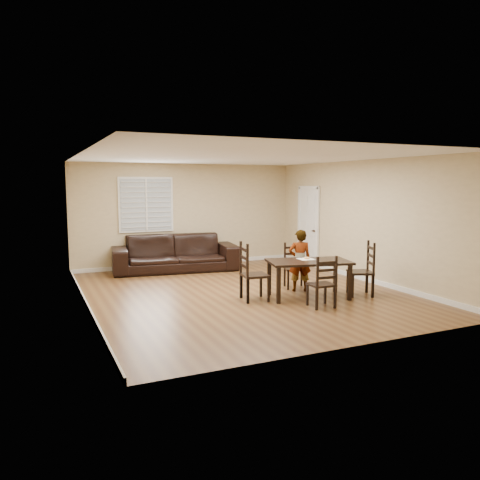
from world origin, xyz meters
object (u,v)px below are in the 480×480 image
object	(u,v)px
donut	(307,258)
sofa	(175,253)
child	(300,260)
chair_left	(248,274)
dining_table	(309,265)
chair_far	(325,285)
chair_right	(367,271)
chair_near	(294,267)

from	to	relation	value
donut	sofa	size ratio (longest dim) A/B	0.04
child	sofa	distance (m)	3.63
chair_left	donut	world-z (taller)	chair_left
dining_table	chair_far	bearing A→B (deg)	-88.64
chair_right	sofa	distance (m)	4.87
chair_left	child	distance (m)	1.33
donut	chair_right	bearing A→B (deg)	-23.46
chair_right	chair_far	bearing A→B (deg)	-45.83
dining_table	sofa	bearing A→B (deg)	125.92
chair_far	donut	distance (m)	1.04
dining_table	chair_near	distance (m)	1.00
chair_far	sofa	distance (m)	4.76
sofa	child	bearing A→B (deg)	-55.16
dining_table	chair_left	distance (m)	1.20
sofa	chair_left	bearing A→B (deg)	-76.35
chair_near	chair_right	size ratio (longest dim) A/B	0.89
chair_far	child	xyz separation A→B (m)	(0.31, 1.33, 0.21)
chair_far	sofa	xyz separation A→B (m)	(-1.35, 4.56, 0.03)
chair_right	child	xyz separation A→B (m)	(-1.01, 0.85, 0.15)
chair_far	donut	world-z (taller)	chair_far
dining_table	chair_right	bearing A→B (deg)	-1.08
chair_near	sofa	world-z (taller)	chair_near
chair_near	chair_right	world-z (taller)	chair_right
chair_near	sofa	distance (m)	3.33
dining_table	chair_right	distance (m)	1.19
chair_near	dining_table	bearing A→B (deg)	-86.69
dining_table	donut	world-z (taller)	donut
donut	sofa	bearing A→B (deg)	113.69
dining_table	chair_right	size ratio (longest dim) A/B	1.60
donut	chair_far	bearing A→B (deg)	-103.93
chair_near	chair_far	bearing A→B (deg)	-85.87
chair_left	sofa	bearing A→B (deg)	13.87
chair_far	chair_right	bearing A→B (deg)	-155.59
dining_table	chair_far	size ratio (longest dim) A/B	1.82
chair_near	chair_right	distance (m)	1.54
chair_near	child	world-z (taller)	child
dining_table	child	world-z (taller)	child
dining_table	child	size ratio (longest dim) A/B	1.35
chair_left	sofa	xyz separation A→B (m)	(-0.37, 3.50, -0.05)
chair_far	chair_left	world-z (taller)	chair_left
chair_left	chair_right	world-z (taller)	chair_left
chair_right	sofa	bearing A→B (deg)	-122.90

